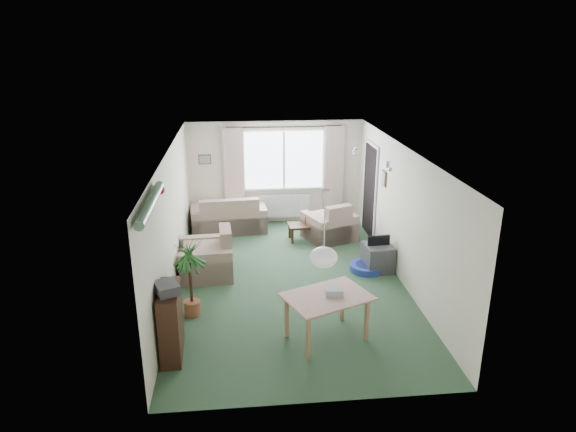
{
  "coord_description": "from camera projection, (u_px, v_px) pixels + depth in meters",
  "views": [
    {
      "loc": [
        -0.87,
        -8.28,
        4.15
      ],
      "look_at": [
        0.0,
        0.3,
        1.15
      ],
      "focal_mm": 32.0,
      "sensor_mm": 36.0,
      "label": 1
    }
  ],
  "objects": [
    {
      "name": "dining_table",
      "position": [
        327.0,
        318.0,
        7.39
      ],
      "size": [
        1.27,
        1.08,
        0.67
      ],
      "primitive_type": "cube",
      "rotation": [
        0.0,
        0.0,
        0.4
      ],
      "color": "tan",
      "rests_on": "ground"
    },
    {
      "name": "curtain_left",
      "position": [
        234.0,
        172.0,
        11.66
      ],
      "size": [
        0.45,
        0.08,
        2.0
      ],
      "primitive_type": "cube",
      "color": "beige"
    },
    {
      "name": "ground",
      "position": [
        290.0,
        282.0,
        9.22
      ],
      "size": [
        6.5,
        6.5,
        0.0
      ],
      "primitive_type": "plane",
      "color": "#2C4930"
    },
    {
      "name": "sofa",
      "position": [
        229.0,
        213.0,
        11.57
      ],
      "size": [
        1.72,
        1.01,
        0.83
      ],
      "primitive_type": "cube",
      "rotation": [
        0.0,
        0.0,
        3.22
      ],
      "color": "beige",
      "rests_on": "ground"
    },
    {
      "name": "bauble_cluster_b",
      "position": [
        389.0,
        163.0,
        8.37
      ],
      "size": [
        0.2,
        0.2,
        0.2
      ],
      "primitive_type": "sphere",
      "color": "silver"
    },
    {
      "name": "armchair_corner",
      "position": [
        329.0,
        220.0,
        11.07
      ],
      "size": [
        1.21,
        1.19,
        0.85
      ],
      "primitive_type": "cube",
      "rotation": [
        0.0,
        0.0,
        3.52
      ],
      "color": "beige",
      "rests_on": "ground"
    },
    {
      "name": "photo_frame",
      "position": [
        307.0,
        220.0,
        11.05
      ],
      "size": [
        0.12,
        0.06,
        0.16
      ],
      "primitive_type": "cube",
      "rotation": [
        0.0,
        0.0,
        0.39
      ],
      "color": "brown",
      "rests_on": "coffee_table"
    },
    {
      "name": "armchair_left",
      "position": [
        206.0,
        252.0,
        9.37
      ],
      "size": [
        1.0,
        1.05,
        0.89
      ],
      "primitive_type": "cube",
      "rotation": [
        0.0,
        0.0,
        -1.51
      ],
      "color": "#C2AE92",
      "rests_on": "ground"
    },
    {
      "name": "curtain_right",
      "position": [
        334.0,
        169.0,
        11.88
      ],
      "size": [
        0.45,
        0.08,
        2.0
      ],
      "primitive_type": "cube",
      "color": "beige"
    },
    {
      "name": "radiator",
      "position": [
        284.0,
        206.0,
        12.11
      ],
      "size": [
        1.2,
        0.1,
        0.55
      ],
      "primitive_type": "cube",
      "color": "white"
    },
    {
      "name": "hifi_box",
      "position": [
        167.0,
        288.0,
        6.7
      ],
      "size": [
        0.39,
        0.43,
        0.14
      ],
      "primitive_type": "cube",
      "rotation": [
        0.0,
        0.0,
        0.39
      ],
      "color": "#38393D",
      "rests_on": "bookshelf"
    },
    {
      "name": "bookshelf",
      "position": [
        171.0,
        322.0,
        6.97
      ],
      "size": [
        0.3,
        0.82,
        0.99
      ],
      "primitive_type": "cube",
      "rotation": [
        0.0,
        0.0,
        0.04
      ],
      "color": "black",
      "rests_on": "ground"
    },
    {
      "name": "window",
      "position": [
        284.0,
        160.0,
        11.79
      ],
      "size": [
        1.8,
        0.03,
        1.3
      ],
      "primitive_type": "cube",
      "color": "white"
    },
    {
      "name": "houseplant",
      "position": [
        190.0,
        278.0,
        7.92
      ],
      "size": [
        0.6,
        0.6,
        1.3
      ],
      "primitive_type": "cylinder",
      "rotation": [
        0.0,
        0.0,
        -0.09
      ],
      "color": "#206029",
      "rests_on": "ground"
    },
    {
      "name": "gift_box",
      "position": [
        334.0,
        292.0,
        7.28
      ],
      "size": [
        0.26,
        0.2,
        0.12
      ],
      "primitive_type": "cube",
      "rotation": [
        0.0,
        0.0,
        -0.06
      ],
      "color": "#B1B2BC",
      "rests_on": "dining_table"
    },
    {
      "name": "pet_bed",
      "position": [
        367.0,
        267.0,
        9.65
      ],
      "size": [
        0.73,
        0.73,
        0.13
      ],
      "primitive_type": "cylinder",
      "rotation": [
        0.0,
        0.0,
        -0.17
      ],
      "color": "navy",
      "rests_on": "ground"
    },
    {
      "name": "curtain_rod",
      "position": [
        284.0,
        127.0,
        11.46
      ],
      "size": [
        2.6,
        0.03,
        0.03
      ],
      "primitive_type": "cube",
      "color": "black"
    },
    {
      "name": "pendant_lamp",
      "position": [
        324.0,
        257.0,
        6.6
      ],
      "size": [
        0.36,
        0.36,
        0.36
      ],
      "primitive_type": "sphere",
      "color": "white"
    },
    {
      "name": "doorway",
      "position": [
        370.0,
        191.0,
        11.15
      ],
      "size": [
        0.03,
        0.95,
        2.0
      ],
      "primitive_type": "cube",
      "color": "black"
    },
    {
      "name": "bauble_cluster_a",
      "position": [
        355.0,
        148.0,
        9.46
      ],
      "size": [
        0.2,
        0.2,
        0.2
      ],
      "primitive_type": "sphere",
      "color": "silver"
    },
    {
      "name": "wall_picture_right",
      "position": [
        384.0,
        178.0,
        10.03
      ],
      "size": [
        0.03,
        0.24,
        0.3
      ],
      "primitive_type": "cube",
      "color": "brown"
    },
    {
      "name": "coffee_table",
      "position": [
        307.0,
        232.0,
        11.11
      ],
      "size": [
        0.81,
        0.49,
        0.35
      ],
      "primitive_type": "cube",
      "rotation": [
        0.0,
        0.0,
        0.07
      ],
      "color": "black",
      "rests_on": "ground"
    },
    {
      "name": "tv_cube",
      "position": [
        378.0,
        257.0,
        9.63
      ],
      "size": [
        0.55,
        0.59,
        0.5
      ],
      "primitive_type": "cube",
      "rotation": [
        0.0,
        0.0,
        0.09
      ],
      "color": "#3D3D42",
      "rests_on": "ground"
    },
    {
      "name": "tinsel_garland",
      "position": [
        150.0,
        203.0,
        6.13
      ],
      "size": [
        1.6,
        1.6,
        0.12
      ],
      "primitive_type": "cylinder",
      "color": "#196626"
    },
    {
      "name": "wall_picture_back",
      "position": [
        205.0,
        159.0,
        11.6
      ],
      "size": [
        0.28,
        0.03,
        0.22
      ],
      "primitive_type": "cube",
      "color": "brown"
    }
  ]
}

